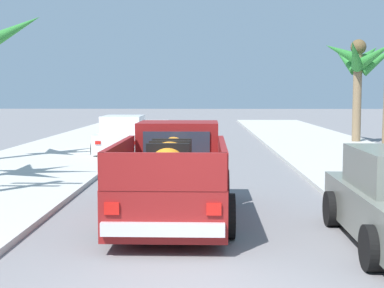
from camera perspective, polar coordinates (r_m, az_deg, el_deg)
sidewalk_left at (r=19.09m, az=-15.86°, el=-2.10°), size 5.15×60.00×0.12m
sidewalk_right at (r=19.04m, az=17.74°, el=-2.17°), size 5.15×60.00×0.12m
curb_left at (r=18.79m, az=-12.43°, el=-2.17°), size 0.16×60.00×0.10m
curb_right at (r=18.74m, az=14.29°, el=-2.22°), size 0.16×60.00×0.10m
pickup_truck at (r=10.88m, az=-1.81°, el=-3.31°), size 2.26×5.23×1.80m
car_right_near at (r=22.35m, az=-7.01°, el=0.79°), size 2.03×4.26×1.54m
palm_tree_right_mid at (r=27.90m, az=16.83°, el=8.11°), size 3.66×4.12×4.96m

